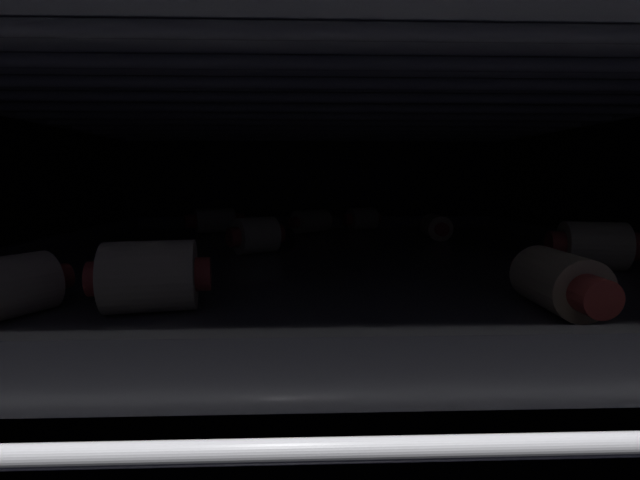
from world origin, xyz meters
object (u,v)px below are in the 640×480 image
pig_in_blanket_lower_7 (256,235)px  pig_in_blanket_upper_8 (421,88)px  pig_in_blanket_lower_8 (362,219)px  baking_tray_lower (322,263)px  pig_in_blanket_upper_1 (275,78)px  pig_in_blanket_lower_6 (311,221)px  oven_rack_lower (322,275)px  pig_in_blanket_upper_6 (470,102)px  pig_in_blanket_lower_4 (559,282)px  pig_in_blanket_upper_3 (62,36)px  pig_in_blanket_upper_5 (272,95)px  baking_tray_upper (322,100)px  pig_in_blanket_lower_0 (592,246)px  pig_in_blanket_upper_0 (311,64)px  pig_in_blanket_lower_5 (215,220)px  oven_rack_upper (322,112)px  pig_in_blanket_upper_2 (188,103)px  pig_in_blanket_lower_2 (3,288)px  pig_in_blanket_upper_7 (314,98)px  pig_in_blanket_lower_3 (436,227)px  pig_in_blanket_lower_1 (151,276)px  pig_in_blanket_upper_4 (434,96)px

pig_in_blanket_lower_7 → pig_in_blanket_upper_8: (13.49, 1.69, 11.89)cm
pig_in_blanket_lower_7 → pig_in_blanket_lower_8: (10.60, 15.42, -0.15)cm
baking_tray_lower → pig_in_blanket_upper_1: size_ratio=7.67×
pig_in_blanket_lower_6 → pig_in_blanket_lower_7: 14.12cm
oven_rack_lower → pig_in_blanket_upper_6: 23.82cm
pig_in_blanket_lower_4 → pig_in_blanket_upper_3: size_ratio=1.10×
pig_in_blanket_upper_5 → pig_in_blanket_upper_8: (12.52, -4.91, -0.29)cm
oven_rack_lower → baking_tray_upper: 13.20cm
pig_in_blanket_upper_1 → pig_in_blanket_lower_0: bearing=-17.8°
pig_in_blanket_upper_6 → baking_tray_upper: bearing=-144.4°
pig_in_blanket_lower_7 → pig_in_blanket_upper_6: 25.28cm
pig_in_blanket_upper_0 → pig_in_blanket_upper_3: size_ratio=1.13×
pig_in_blanket_lower_8 → pig_in_blanket_upper_1: size_ratio=0.80×
pig_in_blanket_lower_5 → pig_in_blanket_lower_7: (6.09, -13.49, 0.10)cm
pig_in_blanket_upper_0 → pig_in_blanket_upper_5: 11.19cm
oven_rack_lower → pig_in_blanket_lower_0: (17.83, -5.07, 3.05)cm
oven_rack_upper → pig_in_blanket_upper_8: (8.23, 3.52, 2.51)cm
baking_tray_upper → pig_in_blanket_upper_6: pig_in_blanket_upper_6 is taller
pig_in_blanket_upper_1 → pig_in_blanket_upper_6: pig_in_blanket_upper_1 is taller
baking_tray_lower → pig_in_blanket_upper_5: (-4.29, 8.42, 14.10)cm
oven_rack_upper → pig_in_blanket_upper_2: 18.23cm
pig_in_blanket_lower_2 → pig_in_blanket_lower_8: 37.08cm
pig_in_blanket_upper_8 → pig_in_blanket_upper_1: bearing=-171.7°
pig_in_blanket_lower_4 → pig_in_blanket_upper_0: pig_in_blanket_upper_0 is taller
pig_in_blanket_upper_0 → pig_in_blanket_upper_7: size_ratio=1.29×
pig_in_blanket_lower_7 → pig_in_blanket_lower_0: bearing=-16.6°
pig_in_blanket_lower_5 → pig_in_blanket_lower_6: pig_in_blanket_lower_5 is taller
pig_in_blanket_lower_6 → pig_in_blanket_upper_6: 20.38cm
pig_in_blanket_lower_7 → baking_tray_upper: size_ratio=0.11×
pig_in_blanket_lower_2 → pig_in_blanket_lower_0: bearing=15.9°
baking_tray_lower → pig_in_blanket_upper_8: size_ratio=9.03×
pig_in_blanket_upper_1 → pig_in_blanket_upper_0: bearing=-56.0°
oven_rack_upper → baking_tray_upper: (0.00, 0.00, 0.90)cm
pig_in_blanket_upper_3 → pig_in_blanket_upper_6: pig_in_blanket_upper_3 is taller
baking_tray_upper → pig_in_blanket_upper_1: pig_in_blanket_upper_1 is taller
pig_in_blanket_lower_3 → pig_in_blanket_upper_8: bearing=-120.4°
pig_in_blanket_lower_8 → pig_in_blanket_upper_0: pig_in_blanket_upper_0 is taller
pig_in_blanket_lower_8 → baking_tray_upper: baking_tray_upper is taller
pig_in_blanket_lower_0 → pig_in_blanket_lower_4: size_ratio=0.92×
pig_in_blanket_upper_8 → oven_rack_lower: bearing=-156.9°
pig_in_blanket_lower_1 → baking_tray_upper: size_ratio=0.12×
baking_tray_upper → pig_in_blanket_upper_8: (8.23, 3.52, 1.61)cm
pig_in_blanket_upper_5 → pig_in_blanket_lower_6: bearing=61.6°
oven_rack_lower → pig_in_blanket_lower_3: size_ratio=10.11×
pig_in_blanket_upper_2 → pig_in_blanket_upper_5: size_ratio=0.84×
pig_in_blanket_lower_3 → baking_tray_upper: bearing=-141.0°
pig_in_blanket_lower_4 → pig_in_blanket_upper_3: 27.92cm
oven_rack_upper → baking_tray_lower: bearing=0.0°
pig_in_blanket_lower_0 → pig_in_blanket_upper_3: size_ratio=1.01×
pig_in_blanket_upper_0 → pig_in_blanket_upper_4: pig_in_blanket_upper_0 is taller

